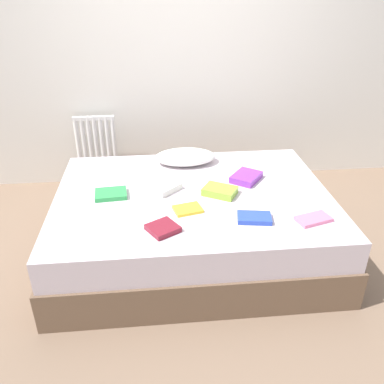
{
  "coord_description": "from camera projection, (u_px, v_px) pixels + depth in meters",
  "views": [
    {
      "loc": [
        -0.26,
        -2.55,
        1.88
      ],
      "look_at": [
        0.0,
        0.05,
        0.48
      ],
      "focal_mm": 37.83,
      "sensor_mm": 36.0,
      "label": 1
    }
  ],
  "objects": [
    {
      "name": "radiator",
      "position": [
        97.0,
        145.0,
        3.93
      ],
      "size": [
        0.39,
        0.04,
        0.58
      ],
      "color": "white",
      "rests_on": "ground"
    },
    {
      "name": "textbook_lime",
      "position": [
        220.0,
        191.0,
        2.88
      ],
      "size": [
        0.28,
        0.25,
        0.05
      ],
      "primitive_type": "cube",
      "rotation": [
        0.0,
        0.0,
        -0.53
      ],
      "color": "#8CC638",
      "rests_on": "bed"
    },
    {
      "name": "textbook_maroon",
      "position": [
        163.0,
        228.0,
        2.47
      ],
      "size": [
        0.23,
        0.23,
        0.03
      ],
      "primitive_type": "cube",
      "rotation": [
        0.0,
        0.0,
        0.54
      ],
      "color": "maroon",
      "rests_on": "bed"
    },
    {
      "name": "pillow",
      "position": [
        185.0,
        157.0,
        3.35
      ],
      "size": [
        0.5,
        0.31,
        0.11
      ],
      "primitive_type": "ellipsoid",
      "color": "white",
      "rests_on": "bed"
    },
    {
      "name": "textbook_blue",
      "position": [
        254.0,
        218.0,
        2.58
      ],
      "size": [
        0.23,
        0.17,
        0.03
      ],
      "primitive_type": "cube",
      "rotation": [
        0.0,
        0.0,
        -0.16
      ],
      "color": "#2847B7",
      "rests_on": "bed"
    },
    {
      "name": "textbook_pink",
      "position": [
        313.0,
        219.0,
        2.58
      ],
      "size": [
        0.25,
        0.18,
        0.02
      ],
      "primitive_type": "cube",
      "rotation": [
        0.0,
        0.0,
        0.29
      ],
      "color": "pink",
      "rests_on": "bed"
    },
    {
      "name": "textbook_purple",
      "position": [
        246.0,
        177.0,
        3.08
      ],
      "size": [
        0.28,
        0.29,
        0.05
      ],
      "primitive_type": "cube",
      "rotation": [
        0.0,
        0.0,
        0.92
      ],
      "color": "purple",
      "rests_on": "bed"
    },
    {
      "name": "bed",
      "position": [
        193.0,
        222.0,
        3.03
      ],
      "size": [
        2.0,
        1.5,
        0.5
      ],
      "color": "brown",
      "rests_on": "ground"
    },
    {
      "name": "textbook_yellow",
      "position": [
        188.0,
        209.0,
        2.69
      ],
      "size": [
        0.21,
        0.18,
        0.02
      ],
      "primitive_type": "cube",
      "rotation": [
        0.0,
        0.0,
        0.24
      ],
      "color": "yellow",
      "rests_on": "bed"
    },
    {
      "name": "textbook_green",
      "position": [
        111.0,
        194.0,
        2.86
      ],
      "size": [
        0.23,
        0.19,
        0.03
      ],
      "primitive_type": "cube",
      "rotation": [
        0.0,
        0.0,
        0.08
      ],
      "color": "green",
      "rests_on": "bed"
    },
    {
      "name": "back_wall",
      "position": [
        178.0,
        36.0,
        3.67
      ],
      "size": [
        6.0,
        0.1,
        2.8
      ],
      "primitive_type": "cube",
      "color": "silver",
      "rests_on": "ground"
    },
    {
      "name": "ground_plane",
      "position": [
        193.0,
        249.0,
        3.15
      ],
      "size": [
        8.0,
        8.0,
        0.0
      ],
      "primitive_type": "plane",
      "color": "#7F6651"
    },
    {
      "name": "textbook_white",
      "position": [
        165.0,
        187.0,
        2.94
      ],
      "size": [
        0.26,
        0.26,
        0.05
      ],
      "primitive_type": "cube",
      "rotation": [
        0.0,
        0.0,
        0.75
      ],
      "color": "white",
      "rests_on": "bed"
    }
  ]
}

